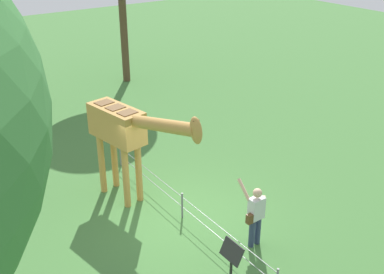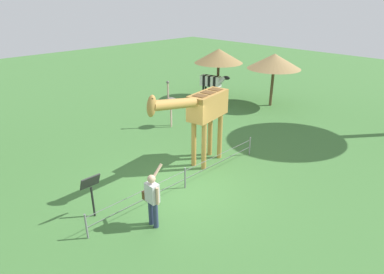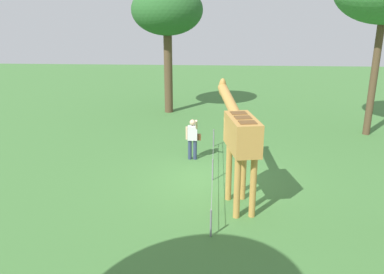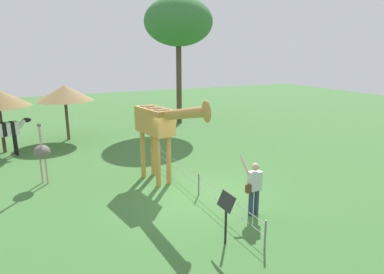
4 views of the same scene
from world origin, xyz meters
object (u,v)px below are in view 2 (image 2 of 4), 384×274
visitor (152,197)px  ostrich (171,103)px  shade_hut_far (219,56)px  giraffe (202,110)px  zebra (212,83)px  info_sign (91,187)px  shade_hut_near (274,61)px

visitor → ostrich: bearing=-134.9°
ostrich → shade_hut_far: (-5.03, -1.48, 1.39)m
giraffe → visitor: (3.48, 1.52, -1.25)m
ostrich → shade_hut_far: 5.43m
giraffe → zebra: bearing=-140.2°
info_sign → ostrich: bearing=-148.8°
visitor → info_sign: (0.96, -1.52, 0.05)m
zebra → info_sign: (10.52, 5.08, -0.21)m
shade_hut_far → ostrich: bearing=16.4°
zebra → ostrich: 4.48m
ostrich → shade_hut_far: bearing=-163.6°
giraffe → visitor: bearing=23.7°
visitor → shade_hut_far: (-10.31, -6.78, 1.67)m
shade_hut_near → shade_hut_far: 3.22m
visitor → shade_hut_far: bearing=-146.7°
info_sign → shade_hut_near: bearing=-169.7°
zebra → shade_hut_far: 1.60m
visitor → ostrich: (-5.28, -5.30, 0.27)m
giraffe → shade_hut_near: 8.33m
giraffe → info_sign: giraffe is taller
shade_hut_near → shade_hut_far: bearing=-68.6°
ostrich → shade_hut_near: shade_hut_near is taller
giraffe → ostrich: giraffe is taller
visitor → zebra: size_ratio=0.93×
visitor → zebra: (-9.57, -6.60, 0.26)m
visitor → shade_hut_near: (-11.49, -3.78, 1.60)m
shade_hut_near → shade_hut_far: shade_hut_far is taller
zebra → info_sign: bearing=25.8°
ostrich → giraffe: bearing=64.5°
shade_hut_far → shade_hut_near: bearing=111.4°
ostrich → info_sign: ostrich is taller
zebra → ostrich: bearing=16.8°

